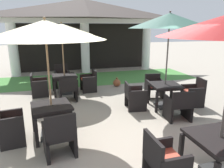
{
  "coord_description": "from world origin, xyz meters",
  "views": [
    {
      "loc": [
        -1.69,
        -3.5,
        2.46
      ],
      "look_at": [
        -0.11,
        2.22,
        0.86
      ],
      "focal_mm": 33.67,
      "sensor_mm": 36.0,
      "label": 1
    }
  ],
  "objects": [
    {
      "name": "lawn_strip",
      "position": [
        0.0,
        6.54,
        0.0
      ],
      "size": [
        10.33,
        2.74,
        0.01
      ],
      "primitive_type": "cube",
      "color": "#47843D",
      "rests_on": "ground"
    },
    {
      "name": "patio_chair_mid_left_west",
      "position": [
        -2.7,
        1.05,
        0.42
      ],
      "size": [
        0.59,
        0.63,
        0.83
      ],
      "rotation": [
        0.0,
        0.0,
        -1.42
      ],
      "color": "black",
      "rests_on": "ground"
    },
    {
      "name": "patio_chair_near_foreground_north",
      "position": [
        1.72,
        3.11,
        0.39
      ],
      "size": [
        0.65,
        0.61,
        0.83
      ],
      "rotation": [
        0.0,
        0.0,
        -3.27
      ],
      "color": "black",
      "rests_on": "ground"
    },
    {
      "name": "patio_chair_far_back_north",
      "position": [
        -1.42,
        5.41,
        0.43
      ],
      "size": [
        0.62,
        0.62,
        0.94
      ],
      "rotation": [
        0.0,
        0.0,
        -3.09
      ],
      "color": "black",
      "rests_on": "ground"
    },
    {
      "name": "terracotta_urn",
      "position": [
        0.84,
        4.87,
        0.16
      ],
      "size": [
        0.33,
        0.33,
        0.39
      ],
      "color": "brown",
      "rests_on": "ground"
    },
    {
      "name": "patio_table_near_foreground",
      "position": [
        1.6,
        2.14,
        0.65
      ],
      "size": [
        0.98,
        0.98,
        0.75
      ],
      "rotation": [
        0.0,
        0.0,
        -0.12
      ],
      "color": "black",
      "rests_on": "ground"
    },
    {
      "name": "patio_chair_far_back_south",
      "position": [
        -1.31,
        3.51,
        0.41
      ],
      "size": [
        0.61,
        0.59,
        0.86
      ],
      "rotation": [
        0.0,
        0.0,
        0.06
      ],
      "color": "black",
      "rests_on": "ground"
    },
    {
      "name": "patio_chair_far_back_west",
      "position": [
        -2.31,
        4.4,
        0.4
      ],
      "size": [
        0.61,
        0.67,
        0.82
      ],
      "rotation": [
        0.0,
        0.0,
        -1.52
      ],
      "color": "black",
      "rests_on": "ground"
    },
    {
      "name": "patio_table_mid_right",
      "position": [
        0.87,
        -0.99,
        0.62
      ],
      "size": [
        0.94,
        0.94,
        0.72
      ],
      "rotation": [
        0.0,
        0.0,
        0.01
      ],
      "color": "black",
      "rests_on": "ground"
    },
    {
      "name": "patio_chair_mid_right_west",
      "position": [
        -0.16,
        -0.99,
        0.43
      ],
      "size": [
        0.54,
        0.61,
        0.9
      ],
      "rotation": [
        0.0,
        0.0,
        -1.56
      ],
      "color": "black",
      "rests_on": "ground"
    },
    {
      "name": "ground_plane",
      "position": [
        0.0,
        0.0,
        0.0
      ],
      "size": [
        60.0,
        60.0,
        0.0
      ],
      "primitive_type": "plane",
      "color": "#9E9384"
    },
    {
      "name": "patio_chair_far_back_east",
      "position": [
        -0.42,
        4.51,
        0.41
      ],
      "size": [
        0.59,
        0.65,
        0.84
      ],
      "rotation": [
        0.0,
        0.0,
        -4.66
      ],
      "color": "black",
      "rests_on": "ground"
    },
    {
      "name": "patio_chair_mid_left_south",
      "position": [
        -1.69,
        0.3,
        0.43
      ],
      "size": [
        0.66,
        0.63,
        0.94
      ],
      "rotation": [
        0.0,
        0.0,
        0.15
      ],
      "color": "black",
      "rests_on": "ground"
    },
    {
      "name": "patio_chair_near_foreground_south",
      "position": [
        1.47,
        1.17,
        0.42
      ],
      "size": [
        0.69,
        0.66,
        0.87
      ],
      "rotation": [
        0.0,
        0.0,
        -0.12
      ],
      "color": "black",
      "rests_on": "ground"
    },
    {
      "name": "patio_umbrella_mid_left",
      "position": [
        -1.83,
        1.18,
        2.39
      ],
      "size": [
        2.54,
        2.54,
        2.67
      ],
      "color": "#2D2D2D",
      "rests_on": "ground"
    },
    {
      "name": "patio_table_far_back",
      "position": [
        -1.36,
        4.46,
        0.61
      ],
      "size": [
        0.93,
        0.93,
        0.72
      ],
      "rotation": [
        0.0,
        0.0,
        0.06
      ],
      "color": "black",
      "rests_on": "ground"
    },
    {
      "name": "patio_umbrella_far_back",
      "position": [
        -1.36,
        4.46,
        2.37
      ],
      "size": [
        2.26,
        2.26,
        2.66
      ],
      "color": "#2D2D2D",
      "rests_on": "ground"
    },
    {
      "name": "patio_umbrella_near_foreground",
      "position": [
        1.6,
        2.14,
        2.62
      ],
      "size": [
        2.4,
        2.4,
        2.92
      ],
      "color": "#2D2D2D",
      "rests_on": "ground"
    },
    {
      "name": "patio_chair_near_foreground_west",
      "position": [
        0.62,
        2.26,
        0.4
      ],
      "size": [
        0.64,
        0.68,
        0.83
      ],
      "rotation": [
        0.0,
        0.0,
        -1.7
      ],
      "color": "black",
      "rests_on": "ground"
    },
    {
      "name": "patio_table_mid_left",
      "position": [
        -1.83,
        1.18,
        0.65
      ],
      "size": [
        0.97,
        0.97,
        0.76
      ],
      "rotation": [
        0.0,
        0.0,
        0.15
      ],
      "color": "black",
      "rests_on": "ground"
    },
    {
      "name": "patio_chair_near_foreground_east",
      "position": [
        2.57,
        2.02,
        0.42
      ],
      "size": [
        0.64,
        0.63,
        0.89
      ],
      "rotation": [
        0.0,
        0.0,
        1.45
      ],
      "color": "black",
      "rests_on": "ground"
    },
    {
      "name": "background_pavilion",
      "position": [
        0.0,
        8.28,
        3.03
      ],
      "size": [
        8.53,
        2.85,
        3.9
      ],
      "color": "white",
      "rests_on": "ground"
    }
  ]
}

